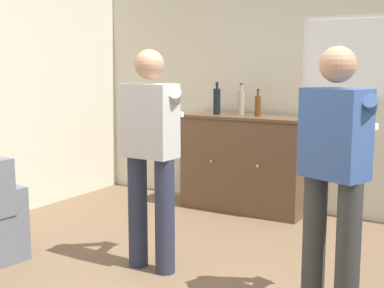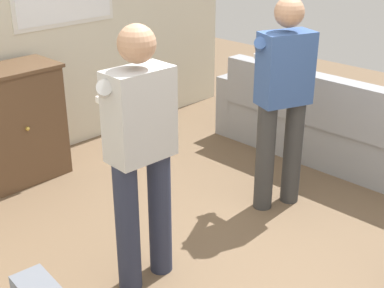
% 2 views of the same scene
% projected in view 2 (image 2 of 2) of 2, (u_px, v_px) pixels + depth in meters
% --- Properties ---
extents(ground, '(10.40, 10.40, 0.00)m').
position_uv_depth(ground, '(241.00, 271.00, 3.62)').
color(ground, brown).
extents(wall_back_with_window, '(5.20, 0.15, 2.80)m').
position_uv_depth(wall_back_with_window, '(17.00, 12.00, 4.76)').
color(wall_back_with_window, beige).
rests_on(wall_back_with_window, ground).
extents(couch, '(0.57, 2.56, 0.88)m').
position_uv_depth(couch, '(333.00, 129.00, 5.03)').
color(couch, gray).
rests_on(couch, ground).
extents(person_standing_left, '(0.56, 0.48, 1.68)m').
position_uv_depth(person_standing_left, '(140.00, 148.00, 3.19)').
color(person_standing_left, '#282D42').
rests_on(person_standing_left, ground).
extents(person_standing_right, '(0.52, 0.52, 1.68)m').
position_uv_depth(person_standing_right, '(282.00, 96.00, 4.08)').
color(person_standing_right, '#383838').
rests_on(person_standing_right, ground).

